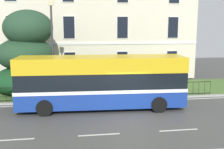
# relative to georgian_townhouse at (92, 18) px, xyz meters

# --- Properties ---
(ground_plane) EXTENTS (60.00, 56.00, 0.18)m
(ground_plane) POSITION_rel_georgian_townhouse_xyz_m (0.99, -13.84, -6.06)
(ground_plane) COLOR #474644
(georgian_townhouse) EXTENTS (19.68, 9.04, 11.80)m
(georgian_townhouse) POSITION_rel_georgian_townhouse_xyz_m (0.00, 0.00, 0.00)
(georgian_townhouse) COLOR beige
(georgian_townhouse) RESTS_ON ground_plane
(iron_verge_railing) EXTENTS (15.99, 0.04, 0.97)m
(iron_verge_railing) POSITION_rel_georgian_townhouse_xyz_m (-0.00, -10.58, -5.42)
(iron_verge_railing) COLOR black
(iron_verge_railing) RESTS_ON ground_plane
(evergreen_tree) EXTENTS (5.35, 5.35, 6.49)m
(evergreen_tree) POSITION_rel_georgian_townhouse_xyz_m (-5.61, -7.53, -3.40)
(evergreen_tree) COLOR #423328
(evergreen_tree) RESTS_ON ground_plane
(single_decker_bus) EXTENTS (10.37, 2.95, 3.29)m
(single_decker_bus) POSITION_rel_georgian_townhouse_xyz_m (-0.40, -12.58, -4.32)
(single_decker_bus) COLOR navy
(single_decker_bus) RESTS_ON ground_plane
(street_lamp_post) EXTENTS (0.36, 0.24, 6.75)m
(street_lamp_post) POSITION_rel_georgian_townhouse_xyz_m (-3.53, -9.83, -2.06)
(street_lamp_post) COLOR #333338
(street_lamp_post) RESTS_ON ground_plane
(litter_bin) EXTENTS (0.47, 0.47, 1.04)m
(litter_bin) POSITION_rel_georgian_townhouse_xyz_m (-0.71, -9.69, -5.40)
(litter_bin) COLOR black
(litter_bin) RESTS_ON ground_plane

